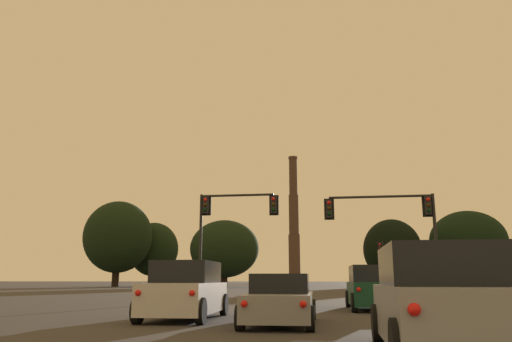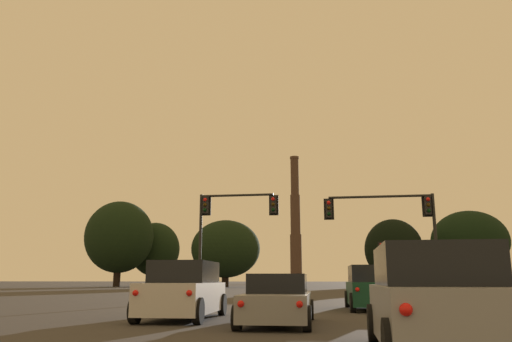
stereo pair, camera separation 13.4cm
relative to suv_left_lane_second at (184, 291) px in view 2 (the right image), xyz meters
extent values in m
cube|color=silver|center=(0.00, -0.03, -0.21)|extent=(2.11, 4.87, 0.95)
cube|color=black|center=(0.00, 0.09, 0.61)|extent=(1.89, 2.87, 0.70)
cylinder|color=black|center=(-1.01, 1.86, -0.52)|extent=(0.25, 0.77, 0.76)
cylinder|color=black|center=(0.86, 1.93, -0.52)|extent=(0.25, 0.77, 0.76)
cylinder|color=black|center=(-0.86, -1.99, -0.52)|extent=(0.25, 0.77, 0.76)
cylinder|color=black|center=(1.02, -1.92, -0.52)|extent=(0.25, 0.77, 0.76)
sphere|color=red|center=(-0.68, -2.48, 0.00)|extent=(0.17, 0.17, 0.17)
sphere|color=red|center=(0.88, -2.42, 0.00)|extent=(0.17, 0.17, 0.17)
cube|color=#0F3823|center=(6.48, 6.07, -0.21)|extent=(2.06, 4.85, 0.95)
cube|color=black|center=(6.47, 6.19, 0.61)|extent=(1.86, 2.85, 0.70)
cylinder|color=black|center=(5.48, 7.96, -0.52)|extent=(0.24, 0.77, 0.76)
cylinder|color=black|center=(7.36, 8.02, -0.52)|extent=(0.24, 0.77, 0.76)
cylinder|color=black|center=(5.59, 4.12, -0.52)|extent=(0.24, 0.77, 0.76)
cylinder|color=black|center=(7.47, 4.17, -0.52)|extent=(0.24, 0.77, 0.76)
sphere|color=red|center=(5.77, 3.63, 0.00)|extent=(0.17, 0.17, 0.17)
sphere|color=red|center=(7.33, 3.67, 0.00)|extent=(0.17, 0.17, 0.17)
cube|color=gray|center=(6.60, -7.13, -0.21)|extent=(1.97, 4.82, 0.95)
cube|color=black|center=(6.61, -7.01, 0.61)|extent=(1.81, 2.82, 0.70)
cylinder|color=black|center=(5.68, -5.19, -0.52)|extent=(0.23, 0.76, 0.76)
cylinder|color=black|center=(7.56, -5.21, -0.52)|extent=(0.23, 0.76, 0.76)
sphere|color=red|center=(5.80, -9.54, 0.00)|extent=(0.17, 0.17, 0.17)
cube|color=gray|center=(3.28, -1.57, -0.37)|extent=(1.92, 4.65, 0.70)
cube|color=black|center=(3.27, -1.34, 0.25)|extent=(1.68, 2.24, 0.55)
cylinder|color=black|center=(2.35, 0.31, -0.58)|extent=(0.24, 0.65, 0.64)
cylinder|color=black|center=(4.11, 0.36, -0.58)|extent=(0.24, 0.65, 0.64)
cylinder|color=black|center=(2.45, -3.49, -0.58)|extent=(0.24, 0.65, 0.64)
cylinder|color=black|center=(4.21, -3.44, -0.58)|extent=(0.24, 0.65, 0.64)
sphere|color=red|center=(2.62, -3.90, -0.22)|extent=(0.17, 0.17, 0.17)
sphere|color=red|center=(4.06, -3.87, -0.22)|extent=(0.17, 0.17, 0.17)
cylinder|color=black|center=(10.39, 40.89, 1.81)|extent=(0.18, 0.18, 5.42)
cylinder|color=black|center=(10.39, 40.89, -0.85)|extent=(0.40, 0.40, 0.10)
cube|color=black|center=(10.10, 40.89, 3.86)|extent=(0.34, 0.34, 1.04)
cube|color=black|center=(10.10, 41.07, 3.86)|extent=(0.58, 0.03, 1.25)
sphere|color=red|center=(10.10, 40.70, 4.18)|extent=(0.22, 0.22, 0.22)
sphere|color=#352604|center=(10.10, 40.70, 3.86)|extent=(0.22, 0.22, 0.22)
sphere|color=black|center=(10.10, 40.70, 3.53)|extent=(0.22, 0.22, 0.22)
cylinder|color=black|center=(10.55, 12.69, 2.11)|extent=(0.18, 0.18, 6.02)
cylinder|color=black|center=(10.55, 12.69, -0.85)|extent=(0.40, 0.40, 0.10)
cube|color=black|center=(10.26, 12.69, 4.45)|extent=(0.34, 0.34, 1.04)
cube|color=black|center=(10.26, 12.87, 4.45)|extent=(0.58, 0.03, 1.25)
sphere|color=red|center=(10.26, 12.50, 4.77)|extent=(0.22, 0.22, 0.22)
sphere|color=#352604|center=(10.26, 12.50, 4.45)|extent=(0.22, 0.22, 0.22)
sphere|color=black|center=(10.26, 12.50, 4.13)|extent=(0.22, 0.22, 0.22)
cylinder|color=black|center=(7.64, 12.69, 5.02)|extent=(5.82, 0.14, 0.14)
sphere|color=black|center=(10.55, 12.69, 5.02)|extent=(0.18, 0.18, 0.18)
cube|color=black|center=(4.73, 12.69, 4.38)|extent=(0.34, 0.34, 1.04)
cube|color=black|center=(4.73, 12.87, 4.38)|extent=(0.58, 0.03, 1.25)
sphere|color=red|center=(4.73, 12.50, 4.70)|extent=(0.22, 0.22, 0.22)
sphere|color=#352604|center=(4.73, 12.50, 4.38)|extent=(0.22, 0.22, 0.22)
sphere|color=black|center=(4.73, 12.50, 4.06)|extent=(0.22, 0.22, 0.22)
cylinder|color=black|center=(-3.12, 13.47, 2.32)|extent=(0.18, 0.18, 6.44)
cylinder|color=black|center=(-3.12, 13.47, -0.85)|extent=(0.40, 0.40, 0.10)
cube|color=black|center=(-2.83, 13.47, 4.87)|extent=(0.34, 0.34, 1.04)
cube|color=black|center=(-2.83, 13.65, 4.87)|extent=(0.58, 0.03, 1.25)
sphere|color=red|center=(-2.83, 13.28, 5.19)|extent=(0.22, 0.22, 0.22)
sphere|color=#352604|center=(-2.83, 13.28, 4.87)|extent=(0.22, 0.22, 0.22)
sphere|color=black|center=(-2.83, 13.28, 4.55)|extent=(0.22, 0.22, 0.22)
cylinder|color=black|center=(-0.86, 13.47, 5.44)|extent=(4.52, 0.14, 0.14)
sphere|color=black|center=(-3.12, 13.47, 5.44)|extent=(0.18, 0.18, 0.18)
cube|color=black|center=(1.40, 13.47, 4.80)|extent=(0.34, 0.34, 1.04)
cube|color=black|center=(1.40, 13.65, 4.80)|extent=(0.58, 0.03, 1.25)
sphere|color=red|center=(1.40, 13.28, 5.12)|extent=(0.22, 0.22, 0.22)
sphere|color=#352604|center=(1.40, 13.28, 4.80)|extent=(0.22, 0.22, 0.22)
sphere|color=black|center=(1.40, 13.28, 4.48)|extent=(0.22, 0.22, 0.22)
cylinder|color=#3C2B22|center=(-6.89, 144.37, 0.35)|extent=(5.85, 5.85, 2.50)
cylinder|color=#473328|center=(-6.89, 144.37, 8.03)|extent=(3.66, 3.66, 12.85)
cylinder|color=#473328|center=(-6.89, 144.37, 20.88)|extent=(3.15, 3.15, 12.85)
cylinder|color=#473328|center=(-6.89, 144.37, 33.74)|extent=(2.63, 2.63, 12.85)
cylinder|color=#4E382C|center=(-6.89, 144.37, 39.82)|extent=(2.95, 2.95, 0.70)
cylinder|color=black|center=(-28.61, 75.34, 0.66)|extent=(0.93, 0.93, 3.11)
ellipsoid|color=black|center=(-28.61, 75.34, 5.98)|extent=(9.35, 8.41, 10.05)
cylinder|color=black|center=(28.30, 75.08, 0.96)|extent=(1.30, 1.30, 3.71)
ellipsoid|color=black|center=(28.30, 75.08, 6.79)|extent=(12.95, 11.66, 10.62)
cylinder|color=black|center=(-32.87, 68.42, 1.07)|extent=(1.22, 1.22, 3.94)
ellipsoid|color=black|center=(-32.87, 68.42, 7.81)|extent=(12.23, 11.00, 12.70)
cylinder|color=black|center=(-13.03, 66.73, 0.47)|extent=(1.16, 1.16, 2.74)
ellipsoid|color=black|center=(-13.03, 66.73, 5.43)|extent=(11.62, 10.46, 9.58)
cylinder|color=black|center=(15.13, 72.46, 0.27)|extent=(0.98, 0.98, 2.34)
ellipsoid|color=black|center=(15.13, 72.46, 5.35)|extent=(9.82, 8.83, 10.42)
camera|label=1|loc=(4.77, -16.35, 0.37)|focal=35.00mm
camera|label=2|loc=(4.91, -16.33, 0.37)|focal=35.00mm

